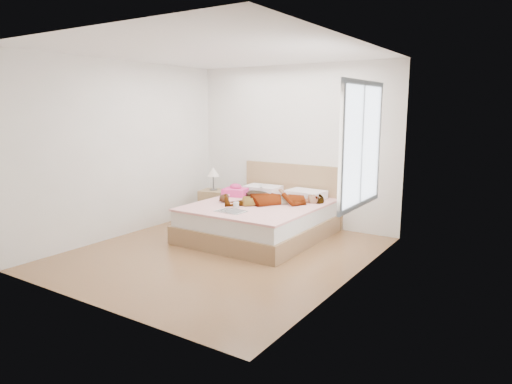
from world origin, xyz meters
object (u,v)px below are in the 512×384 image
bed (263,218)px  magazine (230,211)px  phone (261,186)px  coffee_mug (236,205)px  plush_toy (224,198)px  nightstand (214,202)px  towel (235,191)px  woman (275,197)px

bed → magazine: bearing=-93.3°
phone → coffee_mug: phone is taller
phone → plush_toy: 0.76m
phone → plush_toy: size_ratio=0.36×
nightstand → phone: bearing=3.1°
coffee_mug → plush_toy: size_ratio=0.52×
towel → coffee_mug: size_ratio=3.43×
phone → nightstand: nightstand is taller
coffee_mug → plush_toy: bearing=147.2°
nightstand → towel: bearing=-16.1°
woman → magazine: (-0.23, -0.80, -0.10)m
plush_toy → nightstand: (-0.74, 0.68, -0.27)m
phone → nightstand: bearing=143.9°
magazine → nightstand: nightstand is taller
bed → plush_toy: size_ratio=8.70×
woman → towel: (-0.86, 0.18, -0.03)m
phone → plush_toy: (-0.19, -0.73, -0.10)m
woman → coffee_mug: 0.66m
phone → nightstand: 1.01m
woman → nightstand: nightstand is taller
magazine → nightstand: bearing=136.3°
bed → plush_toy: bed is taller
towel → plush_toy: size_ratio=1.78×
magazine → plush_toy: bearing=134.1°
phone → towel: bearing=172.4°
phone → coffee_mug: 1.02m
woman → plush_toy: size_ratio=6.36×
magazine → phone: bearing=102.6°
coffee_mug → woman: bearing=63.9°
plush_toy → nightstand: size_ratio=0.26×
bed → magazine: size_ratio=5.14×
bed → coffee_mug: bearing=-100.3°
phone → coffee_mug: (0.21, -0.99, -0.11)m
nightstand → coffee_mug: bearing=-39.2°
towel → coffee_mug: towel is taller
plush_toy → nightstand: bearing=137.8°
magazine → towel: bearing=122.4°
coffee_mug → nightstand: size_ratio=0.14×
woman → towel: bearing=-141.2°
towel → magazine: 1.17m
woman → bed: bed is taller
plush_toy → nightstand: 1.04m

